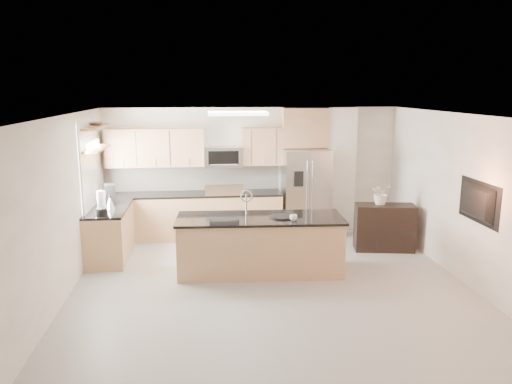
{
  "coord_description": "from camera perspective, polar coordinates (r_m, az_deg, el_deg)",
  "views": [
    {
      "loc": [
        -0.99,
        -6.91,
        2.97
      ],
      "look_at": [
        -0.12,
        1.3,
        1.26
      ],
      "focal_mm": 35.0,
      "sensor_mm": 36.0,
      "label": 1
    }
  ],
  "objects": [
    {
      "name": "cup",
      "position": [
        7.88,
        4.3,
        -2.95
      ],
      "size": [
        0.15,
        0.15,
        0.09
      ],
      "primitive_type": "imported",
      "rotation": [
        0.0,
        0.0,
        0.35
      ],
      "color": "white",
      "rests_on": "island"
    },
    {
      "name": "shelf_upper",
      "position": [
        9.07,
        -18.0,
        7.05
      ],
      "size": [
        0.3,
        1.2,
        0.04
      ],
      "primitive_type": "cube",
      "color": "brown",
      "rests_on": "wall_left"
    },
    {
      "name": "bowl",
      "position": [
        9.28,
        -17.75,
        7.51
      ],
      "size": [
        0.38,
        0.38,
        0.08
      ],
      "primitive_type": "imported",
      "rotation": [
        0.0,
        0.0,
        0.18
      ],
      "color": "#ADADAF",
      "rests_on": "shelf_upper"
    },
    {
      "name": "refrigerator",
      "position": [
        10.21,
        5.67,
        -0.08
      ],
      "size": [
        0.92,
        0.78,
        1.78
      ],
      "color": "#ADADAF",
      "rests_on": "floor"
    },
    {
      "name": "microwave",
      "position": [
        10.05,
        -3.77,
        4.04
      ],
      "size": [
        0.76,
        0.4,
        0.4
      ],
      "color": "#ADADAF",
      "rests_on": "upper_cabinets"
    },
    {
      "name": "wall_front",
      "position": [
        4.14,
        8.53,
        -12.23
      ],
      "size": [
        6.0,
        0.02,
        2.6
      ],
      "primitive_type": "cube",
      "color": "white",
      "rests_on": "floor"
    },
    {
      "name": "window",
      "position": [
        9.08,
        -18.64,
        2.75
      ],
      "size": [
        0.04,
        1.15,
        1.65
      ],
      "color": "white",
      "rests_on": "wall_left"
    },
    {
      "name": "television",
      "position": [
        7.93,
        23.6,
        -1.07
      ],
      "size": [
        0.14,
        1.08,
        0.62
      ],
      "primitive_type": "imported",
      "rotation": [
        0.0,
        0.0,
        1.57
      ],
      "color": "black",
      "rests_on": "wall_right"
    },
    {
      "name": "credenza",
      "position": [
        9.62,
        14.46,
        -3.94
      ],
      "size": [
        1.14,
        0.62,
        0.87
      ],
      "primitive_type": "cube",
      "rotation": [
        0.0,
        0.0,
        -0.16
      ],
      "color": "black",
      "rests_on": "floor"
    },
    {
      "name": "range",
      "position": [
        10.15,
        -3.66,
        -2.54
      ],
      "size": [
        0.76,
        0.64,
        1.14
      ],
      "color": "black",
      "rests_on": "floor"
    },
    {
      "name": "platter",
      "position": [
        8.07,
        2.93,
        -2.83
      ],
      "size": [
        0.45,
        0.45,
        0.02
      ],
      "primitive_type": "cylinder",
      "rotation": [
        0.0,
        0.0,
        0.13
      ],
      "color": "black",
      "rests_on": "island"
    },
    {
      "name": "left_counter",
      "position": [
        9.26,
        -16.33,
        -4.48
      ],
      "size": [
        0.66,
        1.5,
        0.92
      ],
      "color": "tan",
      "rests_on": "floor"
    },
    {
      "name": "blender",
      "position": [
        8.56,
        -17.25,
        -1.42
      ],
      "size": [
        0.18,
        0.18,
        0.42
      ],
      "color": "black",
      "rests_on": "left_counter"
    },
    {
      "name": "flower_vase",
      "position": [
        9.48,
        14.14,
        0.51
      ],
      "size": [
        0.69,
        0.63,
        0.64
      ],
      "primitive_type": "imported",
      "rotation": [
        0.0,
        0.0,
        0.28
      ],
      "color": "silver",
      "rests_on": "credenza"
    },
    {
      "name": "coffee_maker",
      "position": [
        9.43,
        -16.33,
        -0.27
      ],
      "size": [
        0.22,
        0.26,
        0.35
      ],
      "color": "black",
      "rests_on": "left_counter"
    },
    {
      "name": "kettle",
      "position": [
        9.03,
        -16.33,
        -1.2
      ],
      "size": [
        0.19,
        0.19,
        0.24
      ],
      "color": "#ADADAF",
      "rests_on": "left_counter"
    },
    {
      "name": "shelf_lower",
      "position": [
        9.11,
        -17.85,
        4.73
      ],
      "size": [
        0.3,
        1.2,
        0.04
      ],
      "primitive_type": "cube",
      "color": "brown",
      "rests_on": "wall_left"
    },
    {
      "name": "wall_back",
      "position": [
        10.34,
        -0.47,
        2.44
      ],
      "size": [
        6.0,
        0.02,
        2.6
      ],
      "primitive_type": "cube",
      "color": "white",
      "rests_on": "floor"
    },
    {
      "name": "ceiling",
      "position": [
        6.99,
        2.14,
        8.68
      ],
      "size": [
        6.0,
        6.5,
        0.02
      ],
      "primitive_type": "cube",
      "color": "white",
      "rests_on": "wall_back"
    },
    {
      "name": "back_counter",
      "position": [
        10.15,
        -7.19,
        -2.61
      ],
      "size": [
        3.55,
        0.66,
        1.44
      ],
      "color": "tan",
      "rests_on": "floor"
    },
    {
      "name": "partition_column",
      "position": [
        10.53,
        9.53,
        2.44
      ],
      "size": [
        0.6,
        0.3,
        2.6
      ],
      "primitive_type": "cube",
      "color": "white",
      "rests_on": "floor"
    },
    {
      "name": "wall_right",
      "position": [
        8.15,
        23.44,
        -1.09
      ],
      "size": [
        0.02,
        6.5,
        2.6
      ],
      "primitive_type": "cube",
      "color": "white",
      "rests_on": "floor"
    },
    {
      "name": "wall_left",
      "position": [
        7.38,
        -21.68,
        -2.2
      ],
      "size": [
        0.02,
        6.5,
        2.6
      ],
      "primitive_type": "cube",
      "color": "white",
      "rests_on": "floor"
    },
    {
      "name": "floor",
      "position": [
        7.58,
        1.99,
        -11.34
      ],
      "size": [
        6.5,
        6.5,
        0.0
      ],
      "primitive_type": "plane",
      "color": "#A3A19B",
      "rests_on": "ground"
    },
    {
      "name": "upper_cabinets",
      "position": [
        10.06,
        -7.81,
        5.09
      ],
      "size": [
        3.5,
        0.33,
        0.75
      ],
      "color": "tan",
      "rests_on": "wall_back"
    },
    {
      "name": "ceiling_fixture",
      "position": [
        8.54,
        -2.1,
        8.97
      ],
      "size": [
        1.0,
        0.5,
        0.06
      ],
      "primitive_type": "cube",
      "color": "white",
      "rests_on": "ceiling"
    },
    {
      "name": "island",
      "position": [
        8.21,
        0.44,
        -6.02
      ],
      "size": [
        2.74,
        1.11,
        1.36
      ],
      "rotation": [
        0.0,
        0.0,
        -0.05
      ],
      "color": "tan",
      "rests_on": "floor"
    }
  ]
}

